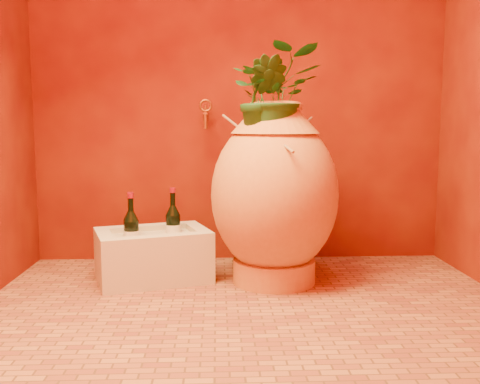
{
  "coord_description": "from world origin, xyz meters",
  "views": [
    {
      "loc": [
        -0.14,
        -2.3,
        0.84
      ],
      "look_at": [
        -0.03,
        0.35,
        0.5
      ],
      "focal_mm": 40.0,
      "sensor_mm": 36.0,
      "label": 1
    }
  ],
  "objects_px": {
    "stone_basin": "(153,256)",
    "wine_bottle_a": "(132,234)",
    "wall_tap": "(206,113)",
    "amphora": "(274,194)",
    "wine_bottle_c": "(173,227)",
    "wine_bottle_b": "(131,232)"
  },
  "relations": [
    {
      "from": "stone_basin",
      "to": "wine_bottle_a",
      "type": "bearing_deg",
      "value": -148.33
    },
    {
      "from": "wine_bottle_a",
      "to": "wall_tap",
      "type": "relative_size",
      "value": 1.89
    },
    {
      "from": "amphora",
      "to": "wine_bottle_c",
      "type": "xyz_separation_m",
      "value": [
        -0.55,
        0.15,
        -0.2
      ]
    },
    {
      "from": "wall_tap",
      "to": "amphora",
      "type": "bearing_deg",
      "value": -50.15
    },
    {
      "from": "stone_basin",
      "to": "wine_bottle_c",
      "type": "distance_m",
      "value": 0.19
    },
    {
      "from": "wine_bottle_c",
      "to": "wall_tap",
      "type": "relative_size",
      "value": 1.94
    },
    {
      "from": "stone_basin",
      "to": "wine_bottle_b",
      "type": "distance_m",
      "value": 0.18
    },
    {
      "from": "amphora",
      "to": "wall_tap",
      "type": "distance_m",
      "value": 0.72
    },
    {
      "from": "stone_basin",
      "to": "wine_bottle_b",
      "type": "height_order",
      "value": "wine_bottle_b"
    },
    {
      "from": "wine_bottle_b",
      "to": "wall_tap",
      "type": "relative_size",
      "value": 1.88
    },
    {
      "from": "amphora",
      "to": "wine_bottle_c",
      "type": "height_order",
      "value": "amphora"
    },
    {
      "from": "wine_bottle_b",
      "to": "wall_tap",
      "type": "bearing_deg",
      "value": 45.09
    },
    {
      "from": "stone_basin",
      "to": "wine_bottle_c",
      "type": "xyz_separation_m",
      "value": [
        0.1,
        0.08,
        0.14
      ]
    },
    {
      "from": "amphora",
      "to": "wine_bottle_b",
      "type": "height_order",
      "value": "amphora"
    },
    {
      "from": "amphora",
      "to": "wine_bottle_b",
      "type": "xyz_separation_m",
      "value": [
        -0.76,
        0.05,
        -0.21
      ]
    },
    {
      "from": "wine_bottle_b",
      "to": "stone_basin",
      "type": "bearing_deg",
      "value": 11.21
    },
    {
      "from": "stone_basin",
      "to": "wine_bottle_c",
      "type": "relative_size",
      "value": 1.97
    },
    {
      "from": "wine_bottle_a",
      "to": "wine_bottle_b",
      "type": "bearing_deg",
      "value": 101.75
    },
    {
      "from": "amphora",
      "to": "wine_bottle_a",
      "type": "height_order",
      "value": "amphora"
    },
    {
      "from": "wine_bottle_c",
      "to": "wine_bottle_a",
      "type": "bearing_deg",
      "value": -145.14
    },
    {
      "from": "wall_tap",
      "to": "wine_bottle_a",
      "type": "bearing_deg",
      "value": -131.46
    },
    {
      "from": "amphora",
      "to": "wine_bottle_b",
      "type": "distance_m",
      "value": 0.79
    }
  ]
}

